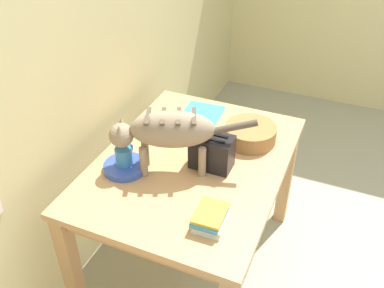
{
  "coord_description": "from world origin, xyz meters",
  "views": [
    {
      "loc": [
        -1.55,
        0.69,
        2.04
      ],
      "look_at": [
        -0.0,
        1.35,
        0.85
      ],
      "focal_mm": 39.9,
      "sensor_mm": 36.0,
      "label": 1
    }
  ],
  "objects_px": {
    "wicker_basket": "(250,133)",
    "toaster": "(212,152)",
    "magazine": "(202,114)",
    "book_stack": "(211,218)",
    "cat": "(167,132)",
    "dining_table": "(192,175)",
    "saucer_bowl": "(125,167)",
    "coffee_mug": "(124,156)"
  },
  "relations": [
    {
      "from": "dining_table",
      "to": "book_stack",
      "type": "distance_m",
      "value": 0.46
    },
    {
      "from": "dining_table",
      "to": "toaster",
      "type": "relative_size",
      "value": 6.03
    },
    {
      "from": "saucer_bowl",
      "to": "cat",
      "type": "bearing_deg",
      "value": -67.35
    },
    {
      "from": "toaster",
      "to": "saucer_bowl",
      "type": "bearing_deg",
      "value": 116.83
    },
    {
      "from": "book_stack",
      "to": "wicker_basket",
      "type": "xyz_separation_m",
      "value": [
        0.65,
        0.03,
        0.01
      ]
    },
    {
      "from": "magazine",
      "to": "wicker_basket",
      "type": "bearing_deg",
      "value": -117.62
    },
    {
      "from": "dining_table",
      "to": "book_stack",
      "type": "bearing_deg",
      "value": -146.79
    },
    {
      "from": "magazine",
      "to": "book_stack",
      "type": "relative_size",
      "value": 1.39
    },
    {
      "from": "cat",
      "to": "wicker_basket",
      "type": "relative_size",
      "value": 2.35
    },
    {
      "from": "saucer_bowl",
      "to": "toaster",
      "type": "height_order",
      "value": "toaster"
    },
    {
      "from": "wicker_basket",
      "to": "magazine",
      "type": "bearing_deg",
      "value": 65.7
    },
    {
      "from": "coffee_mug",
      "to": "dining_table",
      "type": "bearing_deg",
      "value": -55.04
    },
    {
      "from": "toaster",
      "to": "book_stack",
      "type": "bearing_deg",
      "value": -159.53
    },
    {
      "from": "magazine",
      "to": "toaster",
      "type": "relative_size",
      "value": 1.22
    },
    {
      "from": "dining_table",
      "to": "saucer_bowl",
      "type": "xyz_separation_m",
      "value": [
        -0.19,
        0.27,
        0.11
      ]
    },
    {
      "from": "book_stack",
      "to": "toaster",
      "type": "distance_m",
      "value": 0.39
    },
    {
      "from": "cat",
      "to": "book_stack",
      "type": "height_order",
      "value": "cat"
    },
    {
      "from": "saucer_bowl",
      "to": "toaster",
      "type": "xyz_separation_m",
      "value": [
        0.19,
        -0.37,
        0.07
      ]
    },
    {
      "from": "saucer_bowl",
      "to": "magazine",
      "type": "xyz_separation_m",
      "value": [
        0.62,
        -0.15,
        -0.01
      ]
    },
    {
      "from": "cat",
      "to": "coffee_mug",
      "type": "xyz_separation_m",
      "value": [
        -0.08,
        0.19,
        -0.14
      ]
    },
    {
      "from": "magazine",
      "to": "book_stack",
      "type": "distance_m",
      "value": 0.88
    },
    {
      "from": "saucer_bowl",
      "to": "wicker_basket",
      "type": "xyz_separation_m",
      "value": [
        0.47,
        -0.48,
        0.03
      ]
    },
    {
      "from": "wicker_basket",
      "to": "book_stack",
      "type": "bearing_deg",
      "value": -177.6
    },
    {
      "from": "coffee_mug",
      "to": "cat",
      "type": "bearing_deg",
      "value": -68.36
    },
    {
      "from": "cat",
      "to": "saucer_bowl",
      "type": "bearing_deg",
      "value": 90.0
    },
    {
      "from": "toaster",
      "to": "coffee_mug",
      "type": "bearing_deg",
      "value": 116.35
    },
    {
      "from": "cat",
      "to": "dining_table",
      "type": "bearing_deg",
      "value": -56.84
    },
    {
      "from": "coffee_mug",
      "to": "book_stack",
      "type": "relative_size",
      "value": 0.71
    },
    {
      "from": "dining_table",
      "to": "magazine",
      "type": "height_order",
      "value": "magazine"
    },
    {
      "from": "saucer_bowl",
      "to": "toaster",
      "type": "bearing_deg",
      "value": -63.17
    },
    {
      "from": "wicker_basket",
      "to": "toaster",
      "type": "xyz_separation_m",
      "value": [
        -0.28,
        0.11,
        0.04
      ]
    },
    {
      "from": "magazine",
      "to": "saucer_bowl",
      "type": "bearing_deg",
      "value": 163.33
    },
    {
      "from": "cat",
      "to": "wicker_basket",
      "type": "height_order",
      "value": "cat"
    },
    {
      "from": "book_stack",
      "to": "wicker_basket",
      "type": "distance_m",
      "value": 0.65
    },
    {
      "from": "coffee_mug",
      "to": "toaster",
      "type": "bearing_deg",
      "value": -63.65
    },
    {
      "from": "magazine",
      "to": "cat",
      "type": "bearing_deg",
      "value": -178.47
    },
    {
      "from": "cat",
      "to": "coffee_mug",
      "type": "bearing_deg",
      "value": 89.0
    },
    {
      "from": "saucer_bowl",
      "to": "dining_table",
      "type": "bearing_deg",
      "value": -54.47
    },
    {
      "from": "toaster",
      "to": "magazine",
      "type": "bearing_deg",
      "value": 27.57
    },
    {
      "from": "magazine",
      "to": "book_stack",
      "type": "xyz_separation_m",
      "value": [
        -0.8,
        -0.36,
        0.03
      ]
    },
    {
      "from": "dining_table",
      "to": "cat",
      "type": "height_order",
      "value": "cat"
    },
    {
      "from": "dining_table",
      "to": "magazine",
      "type": "bearing_deg",
      "value": 15.8
    }
  ]
}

